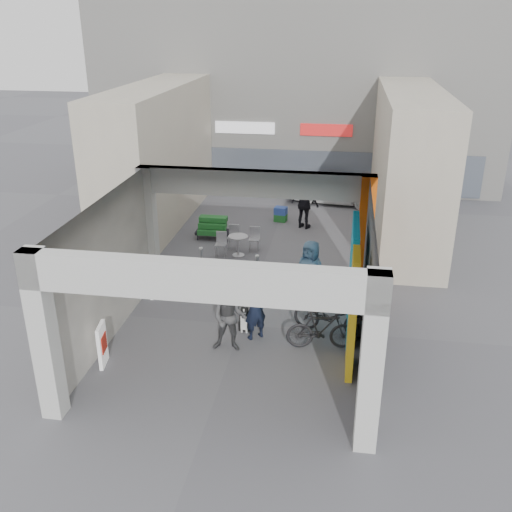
% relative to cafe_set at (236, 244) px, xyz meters
% --- Properties ---
extents(ground, '(90.00, 90.00, 0.00)m').
position_rel_cafe_set_xyz_m(ground, '(1.03, -4.74, -0.29)').
color(ground, '#57575C').
rests_on(ground, ground).
extents(arcade_canopy, '(6.40, 6.45, 6.40)m').
position_rel_cafe_set_xyz_m(arcade_canopy, '(1.57, -5.56, 2.01)').
color(arcade_canopy, '#B6B7B2').
rests_on(arcade_canopy, ground).
extents(far_building, '(18.00, 4.08, 8.00)m').
position_rel_cafe_set_xyz_m(far_building, '(1.03, 9.25, 3.70)').
color(far_building, silver).
rests_on(far_building, ground).
extents(plaza_bldg_left, '(2.00, 9.00, 5.00)m').
position_rel_cafe_set_xyz_m(plaza_bldg_left, '(-3.47, 2.76, 2.21)').
color(plaza_bldg_left, '#B6AD97').
rests_on(plaza_bldg_left, ground).
extents(plaza_bldg_right, '(2.00, 9.00, 5.00)m').
position_rel_cafe_set_xyz_m(plaza_bldg_right, '(5.53, 2.76, 2.21)').
color(plaza_bldg_right, '#B6AD97').
rests_on(plaza_bldg_right, ground).
extents(bollard_left, '(0.09, 0.09, 0.98)m').
position_rel_cafe_set_xyz_m(bollard_left, '(-0.63, -2.20, 0.20)').
color(bollard_left, '#96999E').
rests_on(bollard_left, ground).
extents(bollard_center, '(0.09, 0.09, 0.91)m').
position_rel_cafe_set_xyz_m(bollard_center, '(1.06, -2.34, 0.17)').
color(bollard_center, '#96999E').
rests_on(bollard_center, ground).
extents(bollard_right, '(0.09, 0.09, 0.95)m').
position_rel_cafe_set_xyz_m(bollard_right, '(2.52, -2.50, 0.19)').
color(bollard_right, '#96999E').
rests_on(bollard_right, ground).
extents(advert_board_near, '(0.17, 0.56, 1.00)m').
position_rel_cafe_set_xyz_m(advert_board_near, '(-1.71, -6.96, 0.22)').
color(advert_board_near, white).
rests_on(advert_board_near, ground).
extents(advert_board_far, '(0.18, 0.56, 1.00)m').
position_rel_cafe_set_xyz_m(advert_board_far, '(-1.71, -3.50, 0.22)').
color(advert_board_far, white).
rests_on(advert_board_far, ground).
extents(cafe_set, '(1.34, 1.08, 0.81)m').
position_rel_cafe_set_xyz_m(cafe_set, '(0.00, 0.00, 0.00)').
color(cafe_set, '#AFAFB4').
rests_on(cafe_set, ground).
extents(produce_stand, '(1.17, 0.63, 0.77)m').
position_rel_cafe_set_xyz_m(produce_stand, '(-1.06, 1.11, 0.02)').
color(produce_stand, black).
rests_on(produce_stand, ground).
extents(crate_stack, '(0.51, 0.43, 0.56)m').
position_rel_cafe_set_xyz_m(crate_stack, '(1.09, 3.31, -0.01)').
color(crate_stack, '#19581C').
rests_on(crate_stack, ground).
extents(border_collie, '(0.26, 0.51, 0.71)m').
position_rel_cafe_set_xyz_m(border_collie, '(1.16, -4.98, -0.00)').
color(border_collie, black).
rests_on(border_collie, ground).
extents(man_with_dog, '(0.69, 0.66, 1.58)m').
position_rel_cafe_set_xyz_m(man_with_dog, '(1.47, -5.30, 0.50)').
color(man_with_dog, black).
rests_on(man_with_dog, ground).
extents(man_back_turned, '(0.84, 0.67, 1.68)m').
position_rel_cafe_set_xyz_m(man_back_turned, '(0.96, -5.91, 0.55)').
color(man_back_turned, '#404043').
rests_on(man_back_turned, ground).
extents(man_elderly, '(1.02, 0.86, 1.78)m').
position_rel_cafe_set_xyz_m(man_elderly, '(2.64, -3.19, 0.60)').
color(man_elderly, '#5279A0').
rests_on(man_elderly, ground).
extents(man_crates, '(1.17, 0.84, 1.84)m').
position_rel_cafe_set_xyz_m(man_crates, '(2.04, 2.70, 0.64)').
color(man_crates, black).
rests_on(man_crates, ground).
extents(bicycle_front, '(2.05, 1.13, 1.02)m').
position_rel_cafe_set_xyz_m(bicycle_front, '(3.29, -4.81, 0.22)').
color(bicycle_front, black).
rests_on(bicycle_front, ground).
extents(bicycle_rear, '(1.70, 0.69, 0.99)m').
position_rel_cafe_set_xyz_m(bicycle_rear, '(3.08, -5.51, 0.21)').
color(bicycle_rear, black).
rests_on(bicycle_rear, ground).
extents(white_van, '(3.92, 1.93, 1.28)m').
position_rel_cafe_set_xyz_m(white_van, '(2.99, 6.00, 0.36)').
color(white_van, silver).
rests_on(white_van, ground).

